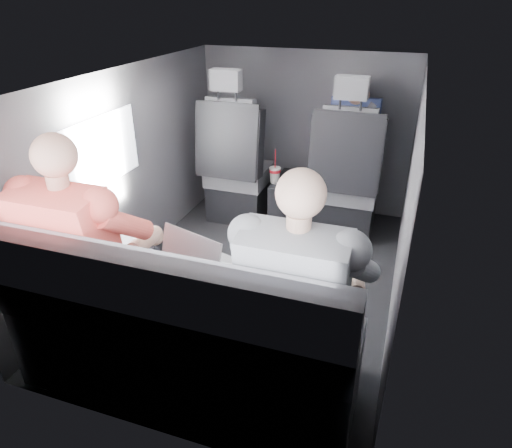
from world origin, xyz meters
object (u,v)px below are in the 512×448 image
(center_console, at_px, (290,201))
(laptop_black, at_px, (313,271))
(soda_cup, at_px, (275,174))
(laptop_white, at_px, (99,241))
(passenger_rear_left, at_px, (92,255))
(laptop_silver, at_px, (200,261))
(front_seat_left, at_px, (237,174))
(front_seat_right, at_px, (345,188))
(passenger_rear_right, at_px, (301,298))
(rear_bench, at_px, (181,345))
(passenger_front_right, at_px, (353,136))

(center_console, xyz_separation_m, laptop_black, (0.53, -1.63, 0.44))
(soda_cup, distance_m, laptop_white, 1.68)
(passenger_rear_left, bearing_deg, laptop_black, 11.87)
(laptop_black, bearing_deg, laptop_silver, -170.50)
(laptop_black, bearing_deg, front_seat_left, 121.71)
(front_seat_right, xyz_separation_m, passenger_rear_right, (0.08, -1.81, 0.23))
(center_console, relative_size, laptop_white, 1.03)
(laptop_white, xyz_separation_m, laptop_silver, (0.56, 0.00, -0.01))
(laptop_silver, bearing_deg, center_console, 90.27)
(rear_bench, xyz_separation_m, passenger_front_right, (0.44, 2.16, 0.43))
(front_seat_right, bearing_deg, laptop_white, -120.80)
(soda_cup, xyz_separation_m, laptop_silver, (0.11, -1.61, 0.16))
(passenger_rear_right, bearing_deg, center_console, 106.02)
(front_seat_right, xyz_separation_m, laptop_white, (-1.00, -1.68, 0.24))
(laptop_white, height_order, passenger_front_right, passenger_front_right)
(rear_bench, bearing_deg, center_console, 90.00)
(front_seat_right, relative_size, passenger_rear_right, 1.02)
(front_seat_left, height_order, laptop_silver, front_seat_left)
(soda_cup, xyz_separation_m, laptop_black, (0.63, -1.52, 0.17))
(laptop_black, relative_size, passenger_rear_left, 0.33)
(center_console, height_order, laptop_silver, laptop_silver)
(front_seat_left, distance_m, center_console, 0.49)
(laptop_silver, bearing_deg, front_seat_left, 105.26)
(center_console, bearing_deg, passenger_rear_left, -105.04)
(laptop_white, relative_size, laptop_silver, 1.18)
(front_seat_left, relative_size, laptop_black, 3.02)
(center_console, height_order, laptop_black, laptop_black)
(rear_bench, height_order, soda_cup, rear_bench)
(center_console, height_order, laptop_white, laptop_white)
(front_seat_left, bearing_deg, passenger_rear_right, -61.52)
(rear_bench, distance_m, soda_cup, 1.84)
(rear_bench, bearing_deg, laptop_black, 30.27)
(laptop_silver, height_order, laptop_black, laptop_black)
(center_console, xyz_separation_m, laptop_white, (-0.55, -1.72, 0.44))
(soda_cup, height_order, laptop_white, laptop_white)
(laptop_black, bearing_deg, passenger_rear_right, -90.72)
(rear_bench, distance_m, passenger_rear_right, 0.63)
(laptop_silver, height_order, passenger_front_right, passenger_front_right)
(front_seat_left, bearing_deg, front_seat_right, 0.00)
(soda_cup, relative_size, passenger_rear_right, 0.22)
(center_console, distance_m, rear_bench, 1.94)
(rear_bench, bearing_deg, passenger_rear_right, 10.16)
(rear_bench, bearing_deg, laptop_silver, 87.92)
(center_console, bearing_deg, laptop_white, -107.78)
(front_seat_right, height_order, center_console, front_seat_right)
(rear_bench, distance_m, laptop_silver, 0.39)
(front_seat_left, xyz_separation_m, soda_cup, (0.35, -0.07, 0.07))
(passenger_rear_right, xyz_separation_m, passenger_front_right, (-0.09, 2.06, 0.11))
(center_console, relative_size, passenger_rear_right, 0.39)
(front_seat_left, bearing_deg, laptop_black, -58.29)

